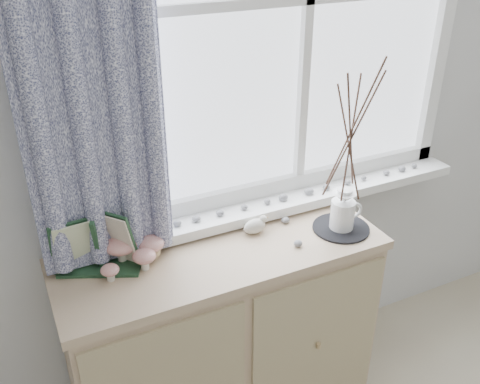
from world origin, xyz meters
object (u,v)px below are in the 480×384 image
Objects in this scene: sideboard at (224,339)px; toadstool_cluster at (131,249)px; twig_pitcher at (351,132)px; botanical_book at (98,247)px.

toadstool_cluster reaches higher than sideboard.
botanical_book is at bearing -171.96° from twig_pitcher.
botanical_book is 0.94m from twig_pitcher.
toadstool_cluster is (0.11, 0.01, -0.05)m from botanical_book.
botanical_book reaches higher than sideboard.
botanical_book is 0.45× the size of twig_pitcher.
botanical_book is (-0.42, 0.05, 0.53)m from sideboard.
botanical_book is 0.12m from toadstool_cluster.
sideboard is at bearing -172.56° from twig_pitcher.
toadstool_cluster is (-0.31, 0.06, 0.49)m from sideboard.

